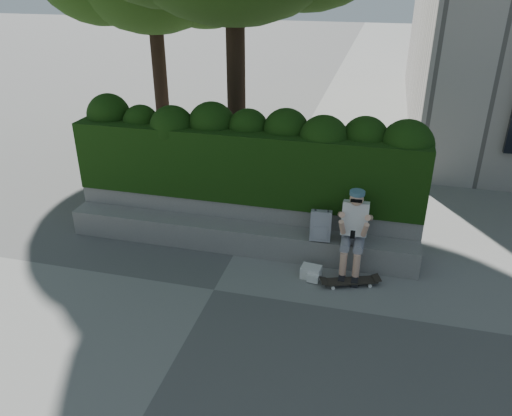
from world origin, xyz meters
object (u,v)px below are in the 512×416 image
(backpack_ground, at_px, (311,272))
(person, at_px, (354,228))
(backpack_plaid, at_px, (321,226))
(skateboard, at_px, (350,281))

(backpack_ground, bearing_deg, person, 39.43)
(backpack_plaid, distance_m, backpack_ground, 0.75)
(skateboard, bearing_deg, person, 74.89)
(person, distance_m, backpack_ground, 0.95)
(skateboard, height_order, backpack_plaid, backpack_plaid)
(person, distance_m, backpack_plaid, 0.53)
(person, height_order, backpack_ground, person)
(person, relative_size, backpack_plaid, 2.86)
(skateboard, xyz_separation_m, backpack_ground, (-0.61, 0.06, 0.03))
(backpack_plaid, relative_size, backpack_ground, 1.60)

